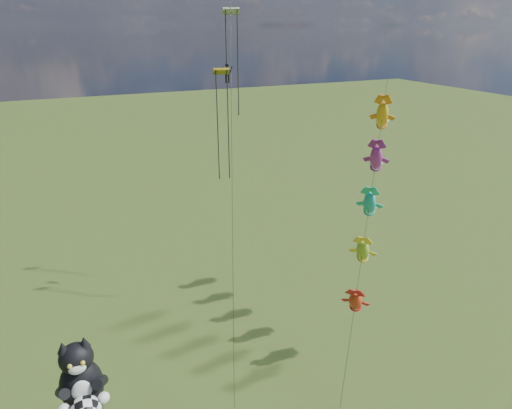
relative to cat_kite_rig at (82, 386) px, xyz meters
name	(u,v)px	position (x,y,z in m)	size (l,w,h in m)	color
cat_kite_rig	(82,386)	(0.00, 0.00, 0.00)	(2.59, 4.15, 9.85)	#4E3928
fish_windsock_rig	(370,203)	(20.91, 5.16, 4.38)	(10.90, 11.82, 20.53)	#4E3928
parafoil_rig	(227,82)	(12.58, 12.35, 12.66)	(7.14, 16.53, 27.83)	#4E3928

